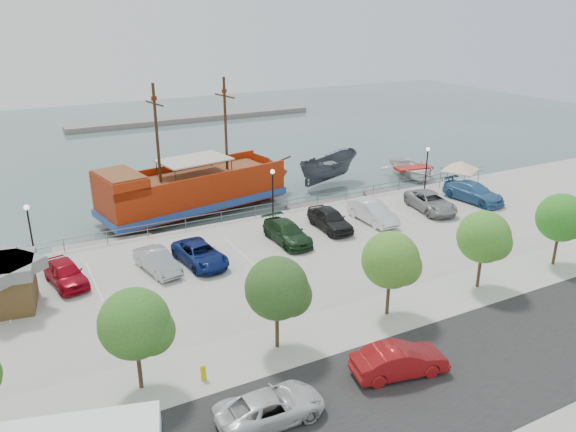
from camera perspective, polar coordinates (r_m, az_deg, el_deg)
name	(u,v)px	position (r m, az deg, el deg)	size (l,w,h in m)	color
ground	(313,261)	(41.16, 2.54, -4.55)	(160.00, 160.00, 0.00)	#445755
street	(479,365)	(29.84, 18.79, -14.12)	(100.00, 8.00, 0.04)	black
sidewalk	(401,310)	(33.45, 11.38, -9.32)	(100.00, 4.00, 0.05)	#B6B6A3
seawall_railing	(266,209)	(46.94, -2.24, 0.71)	(50.00, 0.06, 1.00)	#575D63
far_shore	(195,118)	(93.32, -9.47, 9.76)	(40.00, 3.00, 0.80)	gray
pirate_ship	(207,187)	(51.35, -8.19, 2.89)	(19.64, 8.49, 12.20)	#9D2406
patrol_boat	(328,170)	(58.39, 4.12, 4.64)	(2.89, 7.68, 2.97)	#41464F
speedboat	(413,171)	(62.19, 12.60, 4.48)	(5.20, 7.28, 1.51)	white
dock_west	(104,247)	(45.09, -18.16, -3.01)	(7.39, 2.11, 0.42)	gray
dock_mid	(328,206)	(51.74, 4.10, 1.05)	(7.63, 2.18, 0.44)	#696459
dock_east	(396,194)	(56.13, 10.95, 2.25)	(6.28, 1.79, 0.36)	#6A625A
shed	(3,284)	(36.18, -26.94, -6.15)	(4.08, 4.08, 2.93)	brown
canopy_tent	(461,161)	(54.82, 17.16, 5.36)	(5.02, 5.02, 3.37)	slate
street_van	(271,407)	(24.90, -1.79, -18.81)	(2.20, 4.76, 1.32)	silver
street_sedan	(399,360)	(27.84, 11.26, -14.20)	(1.61, 4.62, 1.52)	maroon
fire_hydrant	(203,372)	(27.44, -8.60, -15.40)	(0.28, 0.28, 0.80)	#E1C000
lamp_post_left	(29,224)	(40.84, -24.79, -0.73)	(0.36, 0.36, 4.28)	black
lamp_post_mid	(273,186)	(45.06, -1.56, 3.10)	(0.36, 0.36, 4.28)	black
lamp_post_right	(427,161)	(53.82, 13.94, 5.41)	(0.36, 0.36, 4.28)	black
tree_b	(138,325)	(25.94, -14.95, -10.69)	(3.30, 3.20, 5.00)	#473321
tree_c	(280,290)	(27.94, -0.81, -7.52)	(3.30, 3.20, 5.00)	#473321
tree_d	(393,262)	(31.41, 10.66, -4.57)	(3.30, 3.20, 5.00)	#473321
tree_e	(486,238)	(35.93, 19.48, -2.16)	(3.30, 3.20, 5.00)	#473321
tree_f	(563,219)	(41.14, 26.19, -0.28)	(3.30, 3.20, 5.00)	#473321
parked_car_a	(65,273)	(37.97, -21.68, -5.39)	(1.83, 4.54, 1.55)	#A20718
parked_car_b	(157,261)	(37.97, -13.12, -4.49)	(1.53, 4.39, 1.45)	#9EA2AA
parked_car_c	(200,254)	(38.50, -8.91, -3.83)	(2.36, 5.12, 1.42)	navy
parked_car_d	(287,232)	(41.48, -0.09, -1.68)	(2.10, 5.16, 1.50)	#18331A
parked_car_e	(330,219)	(43.98, 4.29, -0.29)	(1.98, 4.92, 1.68)	black
parked_car_f	(373,212)	(45.84, 8.60, 0.39)	(1.75, 5.01, 1.65)	white
parked_car_g	(431,202)	(49.41, 14.30, 1.40)	(2.56, 5.56, 1.54)	gray
parked_car_h	(473,192)	(52.86, 18.32, 2.31)	(2.35, 5.79, 1.68)	#34669D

